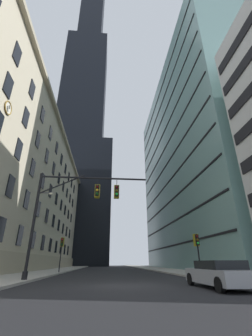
{
  "coord_description": "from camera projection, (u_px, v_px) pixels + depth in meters",
  "views": [
    {
      "loc": [
        -1.22,
        -13.7,
        1.21
      ],
      "look_at": [
        1.65,
        18.22,
        15.13
      ],
      "focal_mm": 23.22,
      "sensor_mm": 36.0,
      "label": 1
    }
  ],
  "objects": [
    {
      "name": "fire_hydrant",
      "position": [
        235.0,
        271.0,
        15.95
      ],
      "size": [
        0.42,
        0.26,
        0.85
      ],
      "color": "red",
      "rests_on": "sidewalk_right"
    },
    {
      "name": "traffic_light_near_right",
      "position": [
        197.0,
        242.0,
        19.11
      ],
      "size": [
        0.4,
        0.63,
        3.38
      ],
      "color": "black",
      "rests_on": "sidewalk_right"
    },
    {
      "name": "traffic_signal_mast",
      "position": [
        81.0,
        201.0,
        16.68
      ],
      "size": [
        8.52,
        0.63,
        7.53
      ],
      "color": "black",
      "rests_on": "sidewalk_left"
    },
    {
      "name": "street_lamppost",
      "position": [
        35.0,
        223.0,
        23.78
      ],
      "size": [
        1.88,
        0.32,
        8.61
      ],
      "color": "#47474C",
      "rests_on": "sidewalk_left"
    },
    {
      "name": "dark_skyscraper",
      "position": [
        83.0,
        117.0,
        100.58
      ],
      "size": [
        27.85,
        27.85,
        206.92
      ],
      "color": "black",
      "rests_on": "ground"
    },
    {
      "name": "traffic_light_far_left",
      "position": [
        62.0,
        244.0,
        26.06
      ],
      "size": [
        0.4,
        0.63,
        3.81
      ],
      "color": "black",
      "rests_on": "sidewalk_left"
    },
    {
      "name": "station_building",
      "position": [
        18.0,
        191.0,
        40.1
      ],
      "size": [
        13.95,
        64.89,
        26.48
      ],
      "color": "#BCAF93",
      "rests_on": "ground"
    },
    {
      "name": "parked_car",
      "position": [
        219.0,
        274.0,
        10.97
      ],
      "size": [
        1.89,
        4.73,
        1.29
      ],
      "color": "gray",
      "rests_on": "ground"
    },
    {
      "name": "ground_plane",
      "position": [
        126.0,
        287.0,
        12.11
      ],
      "size": [
        102.0,
        160.0,
        0.1
      ],
      "primitive_type": "cube",
      "color": "black"
    },
    {
      "name": "glass_office_midrise",
      "position": [
        205.0,
        162.0,
        48.62
      ],
      "size": [
        18.8,
        45.73,
        43.82
      ],
      "color": "gray",
      "rests_on": "ground"
    }
  ]
}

